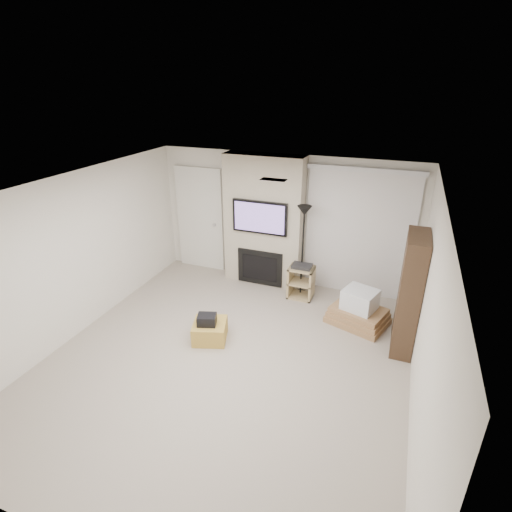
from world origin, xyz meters
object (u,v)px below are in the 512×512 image
at_px(floor_lamp, 304,226).
at_px(box_stack, 359,311).
at_px(bookshelf, 410,294).
at_px(ottoman, 210,331).
at_px(av_stand, 301,280).

height_order(floor_lamp, box_stack, floor_lamp).
bearing_deg(bookshelf, box_stack, 151.04).
bearing_deg(floor_lamp, ottoman, -116.61).
xyz_separation_m(floor_lamp, av_stand, (0.03, -0.10, -1.01)).
xyz_separation_m(floor_lamp, box_stack, (1.14, -0.61, -1.12)).
height_order(ottoman, box_stack, box_stack).
relative_size(ottoman, floor_lamp, 0.29).
relative_size(floor_lamp, bookshelf, 0.96).
bearing_deg(bookshelf, ottoman, -162.38).
relative_size(ottoman, box_stack, 0.46).
bearing_deg(ottoman, av_stand, 61.32).
xyz_separation_m(av_stand, box_stack, (1.11, -0.51, -0.11)).
bearing_deg(ottoman, floor_lamp, 63.39).
bearing_deg(floor_lamp, box_stack, -28.14).
distance_m(floor_lamp, box_stack, 1.72).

